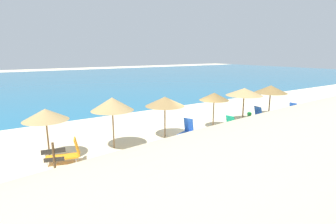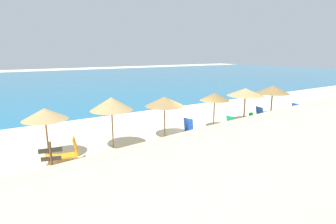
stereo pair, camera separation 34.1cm
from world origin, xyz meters
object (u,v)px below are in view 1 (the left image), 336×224
at_px(beach_umbrella_2, 165,101).
at_px(beach_umbrella_5, 271,89).
at_px(wooden_signpost, 54,162).
at_px(cooler_box, 285,120).
at_px(lounge_chair_1, 185,132).
at_px(lounge_chair_2, 289,112).
at_px(beach_umbrella_1, 112,104).
at_px(beach_umbrella_3, 214,97).
at_px(lounge_chair_4, 67,154).
at_px(lounge_chair_0, 226,126).
at_px(lounge_chair_3, 254,116).
at_px(beach_umbrella_4, 244,92).
at_px(beach_ball, 249,114).
at_px(beach_umbrella_0, 45,115).

distance_m(beach_umbrella_2, beach_umbrella_5, 10.03).
xyz_separation_m(beach_umbrella_2, wooden_signpost, (-6.96, -2.98, -1.12)).
bearing_deg(wooden_signpost, cooler_box, 13.58).
distance_m(lounge_chair_1, lounge_chair_2, 10.10).
height_order(beach_umbrella_1, beach_umbrella_3, beach_umbrella_1).
height_order(lounge_chair_1, lounge_chair_4, lounge_chair_1).
bearing_deg(lounge_chair_2, lounge_chair_0, 93.59).
relative_size(beach_umbrella_3, lounge_chair_3, 1.61).
relative_size(beach_umbrella_4, lounge_chair_3, 1.72).
bearing_deg(beach_umbrella_2, cooler_box, -12.38).
bearing_deg(lounge_chair_1, beach_umbrella_4, -107.90).
bearing_deg(beach_umbrella_1, lounge_chair_4, -166.44).
xyz_separation_m(beach_umbrella_1, beach_umbrella_5, (13.39, -0.16, -0.22)).
xyz_separation_m(beach_umbrella_3, beach_umbrella_4, (2.99, -0.01, 0.07)).
height_order(beach_umbrella_1, lounge_chair_0, beach_umbrella_1).
bearing_deg(lounge_chair_3, lounge_chair_1, 98.99).
height_order(beach_umbrella_1, beach_umbrella_4, beach_umbrella_1).
relative_size(lounge_chair_1, beach_ball, 4.49).
relative_size(beach_umbrella_0, beach_umbrella_2, 1.00).
bearing_deg(beach_umbrella_4, lounge_chair_0, -157.26).
xyz_separation_m(lounge_chair_1, lounge_chair_4, (-6.78, 0.29, 0.01)).
bearing_deg(lounge_chair_1, lounge_chair_4, 63.25).
height_order(lounge_chair_3, beach_ball, lounge_chair_3).
height_order(beach_umbrella_5, lounge_chair_2, beach_umbrella_5).
bearing_deg(beach_umbrella_0, beach_umbrella_5, -1.92).
bearing_deg(lounge_chair_2, beach_umbrella_3, 83.29).
height_order(beach_umbrella_0, beach_umbrella_3, beach_umbrella_0).
distance_m(beach_umbrella_4, cooler_box, 3.83).
distance_m(beach_umbrella_4, wooden_signpost, 14.00).
bearing_deg(cooler_box, beach_ball, 103.00).
height_order(beach_umbrella_3, lounge_chair_1, beach_umbrella_3).
bearing_deg(beach_umbrella_1, beach_ball, 3.55).
bearing_deg(beach_umbrella_4, lounge_chair_4, -178.36).
relative_size(beach_umbrella_1, beach_umbrella_5, 1.08).
height_order(beach_umbrella_0, beach_umbrella_2, beach_umbrella_2).
xyz_separation_m(beach_umbrella_1, cooler_box, (12.77, -2.02, -2.25)).
relative_size(lounge_chair_0, lounge_chair_1, 0.90).
height_order(wooden_signpost, beach_ball, wooden_signpost).
height_order(lounge_chair_4, wooden_signpost, wooden_signpost).
xyz_separation_m(lounge_chair_4, wooden_signpost, (-0.99, -2.31, 0.65)).
bearing_deg(lounge_chair_0, cooler_box, -102.45).
bearing_deg(beach_umbrella_2, beach_ball, 4.62).
xyz_separation_m(lounge_chair_1, cooler_box, (8.61, -1.10, -0.26)).
distance_m(beach_umbrella_0, lounge_chair_4, 2.11).
xyz_separation_m(beach_umbrella_3, wooden_signpost, (-10.71, -2.69, -1.11)).
bearing_deg(lounge_chair_4, lounge_chair_1, -74.84).
bearing_deg(beach_umbrella_5, beach_ball, 143.80).
xyz_separation_m(lounge_chair_4, cooler_box, (15.39, -1.39, -0.27)).
height_order(beach_umbrella_3, wooden_signpost, beach_umbrella_3).
bearing_deg(cooler_box, lounge_chair_3, 149.51).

